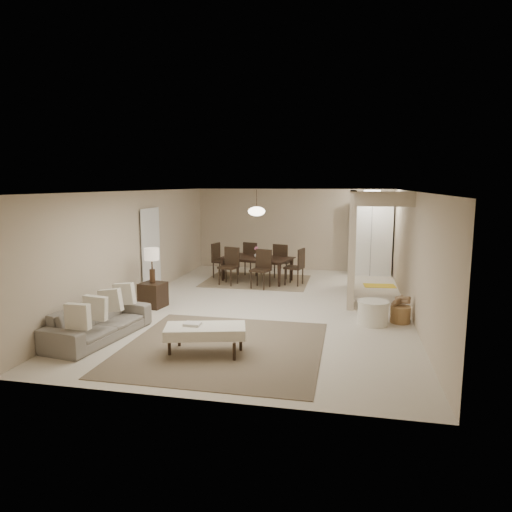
% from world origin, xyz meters
% --- Properties ---
extents(floor, '(9.00, 9.00, 0.00)m').
position_xyz_m(floor, '(0.00, 0.00, 0.00)').
color(floor, beige).
rests_on(floor, ground).
extents(ceiling, '(9.00, 9.00, 0.00)m').
position_xyz_m(ceiling, '(0.00, 0.00, 2.50)').
color(ceiling, white).
rests_on(ceiling, back_wall).
extents(back_wall, '(6.00, 0.00, 6.00)m').
position_xyz_m(back_wall, '(0.00, 4.50, 1.25)').
color(back_wall, '#C7B297').
rests_on(back_wall, floor).
extents(left_wall, '(0.00, 9.00, 9.00)m').
position_xyz_m(left_wall, '(-3.00, 0.00, 1.25)').
color(left_wall, '#C7B297').
rests_on(left_wall, floor).
extents(right_wall, '(0.00, 9.00, 9.00)m').
position_xyz_m(right_wall, '(3.00, 0.00, 1.25)').
color(right_wall, '#C7B297').
rests_on(right_wall, floor).
extents(partition, '(0.15, 2.50, 2.50)m').
position_xyz_m(partition, '(1.80, 1.25, 1.25)').
color(partition, '#C7B297').
rests_on(partition, floor).
extents(doorway, '(0.04, 0.90, 2.04)m').
position_xyz_m(doorway, '(-2.97, 0.60, 1.02)').
color(doorway, black).
rests_on(doorway, floor).
extents(pantry_cabinet, '(1.20, 0.55, 2.10)m').
position_xyz_m(pantry_cabinet, '(2.35, 4.15, 1.05)').
color(pantry_cabinet, white).
rests_on(pantry_cabinet, floor).
extents(flush_light, '(0.44, 0.44, 0.05)m').
position_xyz_m(flush_light, '(2.30, 3.20, 2.46)').
color(flush_light, white).
rests_on(flush_light, ceiling).
extents(living_rug, '(3.20, 3.20, 0.01)m').
position_xyz_m(living_rug, '(-0.23, -2.68, 0.01)').
color(living_rug, brown).
rests_on(living_rug, floor).
extents(sofa, '(2.13, 1.09, 0.59)m').
position_xyz_m(sofa, '(-2.45, -2.68, 0.30)').
color(sofa, gray).
rests_on(sofa, floor).
extents(ottoman_bench, '(1.35, 0.87, 0.45)m').
position_xyz_m(ottoman_bench, '(-0.43, -2.98, 0.36)').
color(ottoman_bench, silver).
rests_on(ottoman_bench, living_rug).
extents(side_table, '(0.56, 0.56, 0.54)m').
position_xyz_m(side_table, '(-2.40, -0.57, 0.27)').
color(side_table, black).
rests_on(side_table, floor).
extents(table_lamp, '(0.32, 0.32, 0.76)m').
position_xyz_m(table_lamp, '(-2.40, -0.57, 1.10)').
color(table_lamp, '#422D1C').
rests_on(table_lamp, side_table).
extents(round_pouf, '(0.59, 0.59, 0.46)m').
position_xyz_m(round_pouf, '(2.22, -0.90, 0.23)').
color(round_pouf, silver).
rests_on(round_pouf, floor).
extents(wicker_basket, '(0.46, 0.46, 0.32)m').
position_xyz_m(wicker_basket, '(2.75, -0.66, 0.16)').
color(wicker_basket, brown).
rests_on(wicker_basket, floor).
extents(dining_rug, '(2.80, 2.10, 0.01)m').
position_xyz_m(dining_rug, '(-0.73, 2.49, 0.01)').
color(dining_rug, '#7E684E').
rests_on(dining_rug, floor).
extents(dining_table, '(2.08, 1.49, 0.66)m').
position_xyz_m(dining_table, '(-0.73, 2.49, 0.33)').
color(dining_table, black).
rests_on(dining_table, dining_rug).
extents(dining_chairs, '(2.67, 2.19, 0.99)m').
position_xyz_m(dining_chairs, '(-0.73, 2.49, 0.49)').
color(dining_chairs, black).
rests_on(dining_chairs, dining_rug).
extents(vase, '(0.15, 0.15, 0.15)m').
position_xyz_m(vase, '(-0.73, 2.49, 0.74)').
color(vase, white).
rests_on(vase, dining_table).
extents(yellow_mat, '(0.84, 0.56, 0.01)m').
position_xyz_m(yellow_mat, '(2.55, 2.56, 0.01)').
color(yellow_mat, yellow).
rests_on(yellow_mat, floor).
extents(pendant_light, '(0.46, 0.46, 0.71)m').
position_xyz_m(pendant_light, '(-0.73, 2.49, 1.92)').
color(pendant_light, '#422D1C').
rests_on(pendant_light, ceiling).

